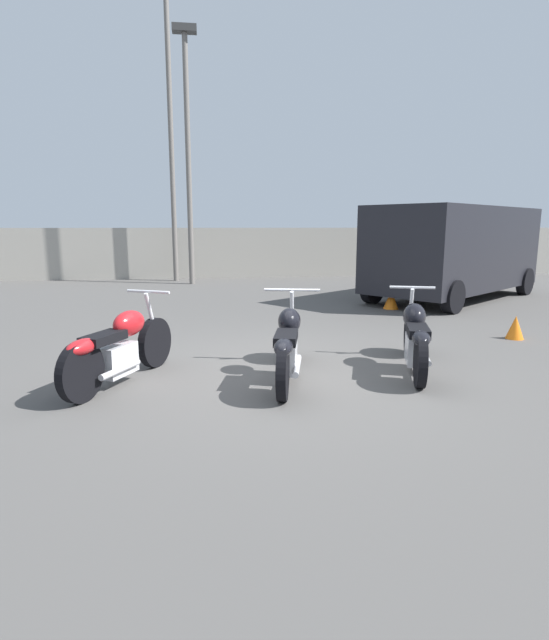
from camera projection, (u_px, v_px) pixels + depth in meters
name	position (u px, v px, depth m)	size (l,w,h in m)	color
ground_plane	(275.00, 371.00, 6.21)	(60.00, 60.00, 0.00)	#514F4C
fence_back	(229.00, 253.00, 17.26)	(40.00, 0.04, 1.72)	#9E998E
light_pole_left	(170.00, 112.00, 15.53)	(0.70, 0.35, 9.14)	slate
light_pole_right	(188.00, 137.00, 14.80)	(0.70, 0.35, 7.44)	slate
motorcycle_slot_0	(119.00, 347.00, 5.66)	(1.04, 1.86, 1.00)	black
motorcycle_slot_1	(288.00, 345.00, 5.83)	(0.83, 2.16, 0.98)	black
motorcycle_slot_2	(415.00, 337.00, 6.20)	(0.86, 2.02, 0.98)	black
parked_van	(456.00, 249.00, 12.18)	(5.48, 4.83, 2.23)	black
traffic_cone_near	(391.00, 299.00, 10.87)	(0.33, 0.33, 0.42)	orange
traffic_cone_far	(515.00, 327.00, 7.97)	(0.28, 0.28, 0.37)	orange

